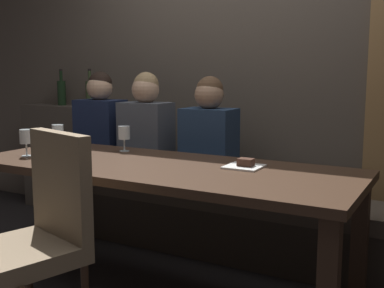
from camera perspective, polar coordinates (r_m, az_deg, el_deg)
back_wall_tiled at (r=3.69m, az=6.43°, el=12.47°), size 6.00×0.12×3.00m
back_counter at (r=4.45m, az=-13.53°, el=-1.66°), size 1.10×0.28×0.95m
dining_table at (r=2.67m, az=-4.06°, el=-4.29°), size 2.20×0.84×0.74m
banquette_bench at (r=3.36m, az=2.61°, el=-9.03°), size 2.50×0.44×0.45m
chair_near_side at (r=2.25m, az=-17.77°, el=-9.55°), size 0.55×0.55×0.98m
diner_redhead at (r=3.79m, az=-10.87°, el=2.13°), size 0.36×0.24×0.80m
diner_bearded at (r=3.50m, az=-5.52°, el=1.68°), size 0.36×0.24×0.80m
diner_far_end at (r=3.27m, az=2.05°, el=0.99°), size 0.36×0.24×0.77m
wine_bottle_dark_red at (r=4.50m, az=-15.34°, el=6.03°), size 0.08×0.08×0.33m
wine_bottle_pale_label at (r=4.29m, az=-12.10°, el=6.03°), size 0.08×0.08×0.33m
wine_glass_far_left at (r=3.05m, az=-19.26°, el=0.77°), size 0.08×0.08×0.16m
wine_glass_end_left at (r=3.26m, az=-15.77°, el=1.41°), size 0.08×0.08×0.16m
wine_glass_center_back at (r=3.10m, az=-8.13°, el=1.20°), size 0.08×0.08×0.16m
espresso_cup at (r=3.10m, az=-14.82°, el=-0.61°), size 0.12×0.12×0.06m
dessert_plate at (r=2.56m, az=6.32°, el=-2.52°), size 0.19×0.19×0.05m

